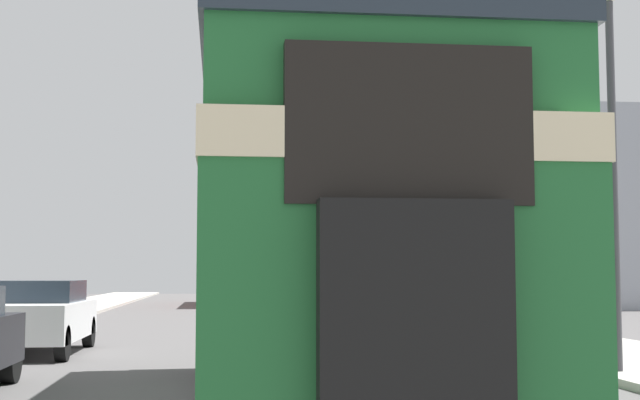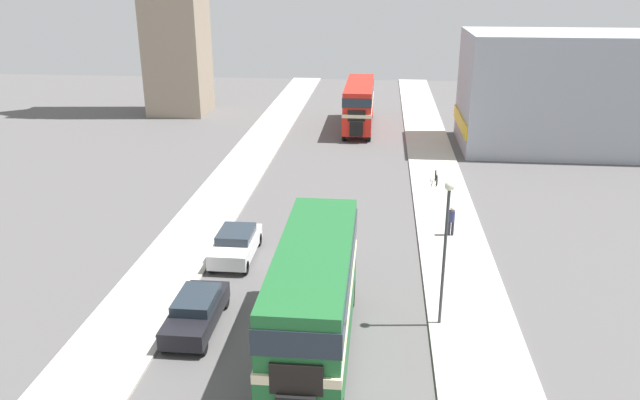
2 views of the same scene
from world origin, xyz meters
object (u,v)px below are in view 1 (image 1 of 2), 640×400
Objects in this scene: street_lamp at (612,111)px; double_decker_bus at (320,180)px; bicycle_on_pavement at (424,305)px; bus_distant at (245,257)px; car_parked_mid at (35,315)px; pedestrian_walking at (508,295)px.

double_decker_bus is at bearing -151.34° from street_lamp.
double_decker_bus is at bearing -106.30° from bicycle_on_pavement.
bus_distant is at bearing 89.70° from double_decker_bus.
street_lamp reaches higher than car_parked_mid.
double_decker_bus is 0.90× the size of bus_distant.
bus_distant is 32.92m from street_lamp.
bus_distant is 27.80m from car_parked_mid.
street_lamp is at bearing 28.66° from double_decker_bus.
bicycle_on_pavement is (10.49, 12.16, -0.26)m from car_parked_mid.
bicycle_on_pavement is at bearing 90.70° from pedestrian_walking.
street_lamp is at bearing -93.85° from bicycle_on_pavement.
bus_distant is at bearing 103.62° from pedestrian_walking.
street_lamp reaches higher than pedestrian_walking.
bicycle_on_pavement is at bearing 86.15° from street_lamp.
street_lamp is (-1.17, -17.41, 3.47)m from bicycle_on_pavement.
street_lamp reaches higher than bus_distant.
street_lamp is (4.48, -32.58, 1.55)m from bus_distant.
street_lamp is at bearing -98.24° from pedestrian_walking.
car_parked_mid is at bearing 150.59° from street_lamp.
bicycle_on_pavement is 0.30× the size of street_lamp.
bicycle_on_pavement is (5.65, -15.16, -1.92)m from bus_distant.
bus_distant is 16.30m from bicycle_on_pavement.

